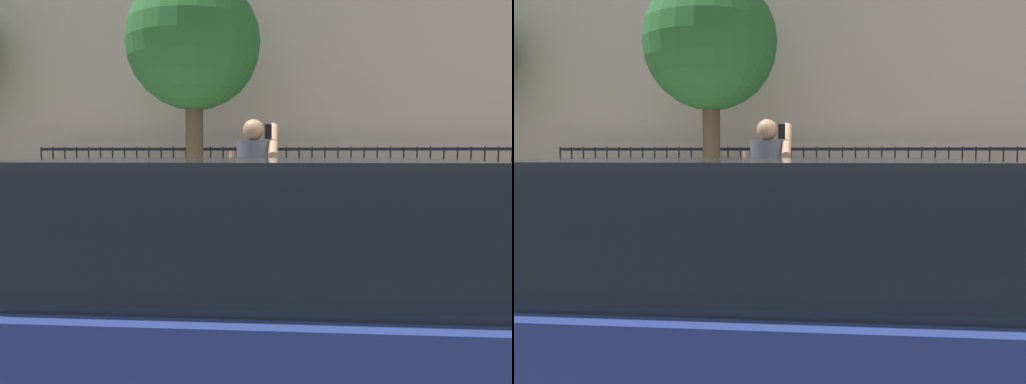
# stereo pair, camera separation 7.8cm
# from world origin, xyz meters

# --- Properties ---
(ground_plane) EXTENTS (60.00, 60.00, 0.00)m
(ground_plane) POSITION_xyz_m (0.00, 0.00, 0.00)
(ground_plane) COLOR black
(sidewalk) EXTENTS (28.00, 4.40, 0.15)m
(sidewalk) POSITION_xyz_m (0.00, 2.20, 0.07)
(sidewalk) COLOR #9E9B93
(sidewalk) RESTS_ON ground
(iron_fence) EXTENTS (12.03, 0.04, 1.60)m
(iron_fence) POSITION_xyz_m (0.00, 5.90, 1.02)
(iron_fence) COLOR black
(iron_fence) RESTS_ON ground
(parked_hatchback) EXTENTS (4.21, 1.88, 1.45)m
(parked_hatchback) POSITION_xyz_m (-0.75, -1.54, 0.70)
(parked_hatchback) COLOR navy
(parked_hatchback) RESTS_ON ground
(pedestrian_on_phone) EXTENTS (0.66, 0.49, 1.67)m
(pedestrian_on_phone) POSITION_xyz_m (-1.14, 1.00, 1.12)
(pedestrian_on_phone) COLOR #936B4C
(pedestrian_on_phone) RESTS_ON sidewalk
(street_tree_mid) EXTENTS (2.35, 2.35, 4.58)m
(street_tree_mid) POSITION_xyz_m (-2.49, 4.68, 3.36)
(street_tree_mid) COLOR #4C3823
(street_tree_mid) RESTS_ON ground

